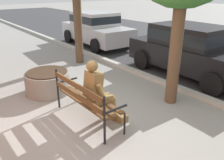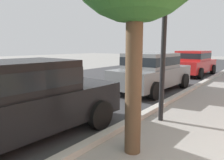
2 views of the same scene
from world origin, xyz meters
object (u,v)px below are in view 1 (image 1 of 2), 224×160
Objects in this scene: bronze_statue_seated at (100,93)px; parked_car_black at (191,49)px; parked_car_silver at (96,28)px; concrete_planter at (48,82)px; park_bench at (85,97)px.

parked_car_black is at bearing 99.14° from bronze_statue_seated.
parked_car_silver and parked_car_black have the same top height.
parked_car_silver reaches higher than bronze_statue_seated.
concrete_planter is at bearing -173.98° from bronze_statue_seated.
parked_car_silver is at bearing 132.66° from concrete_planter.
parked_car_silver is at bearing 180.00° from parked_car_black.
concrete_planter is 4.45m from parked_car_black.
parked_car_silver reaches higher than concrete_planter.
park_bench is 1.32× the size of bronze_statue_seated.
concrete_planter is 0.28× the size of parked_car_silver.
park_bench is 0.35m from bronze_statue_seated.
bronze_statue_seated is at bearing -80.86° from parked_car_black.
parked_car_black reaches higher than bronze_statue_seated.
parked_car_black is at bearing 0.00° from parked_car_silver.
bronze_statue_seated reaches higher than park_bench.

